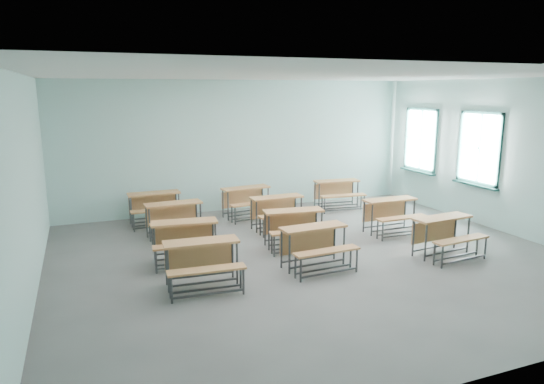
{
  "coord_description": "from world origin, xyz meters",
  "views": [
    {
      "loc": [
        -3.74,
        -7.43,
        2.96
      ],
      "look_at": [
        -0.31,
        1.2,
        1.0
      ],
      "focal_mm": 32.0,
      "sensor_mm": 36.0,
      "label": 1
    }
  ],
  "objects_px": {
    "desk_unit_r0c0": "(203,257)",
    "desk_unit_r0c2": "(446,231)",
    "desk_unit_r0c1": "(316,241)",
    "desk_unit_r1c2": "(392,211)",
    "desk_unit_r1c0": "(185,236)",
    "desk_unit_r3c2": "(338,190)",
    "desk_unit_r1c1": "(295,223)",
    "desk_unit_r3c0": "(155,204)",
    "desk_unit_r3c1": "(248,198)",
    "desk_unit_r2c1": "(278,208)",
    "desk_unit_r2c0": "(175,215)"
  },
  "relations": [
    {
      "from": "desk_unit_r2c0",
      "to": "desk_unit_r2c1",
      "type": "distance_m",
      "value": 2.19
    },
    {
      "from": "desk_unit_r0c0",
      "to": "desk_unit_r0c2",
      "type": "relative_size",
      "value": 0.99
    },
    {
      "from": "desk_unit_r3c1",
      "to": "desk_unit_r2c0",
      "type": "bearing_deg",
      "value": -159.24
    },
    {
      "from": "desk_unit_r1c0",
      "to": "desk_unit_r3c2",
      "type": "xyz_separation_m",
      "value": [
        4.4,
        2.46,
        0.0
      ]
    },
    {
      "from": "desk_unit_r1c2",
      "to": "desk_unit_r1c1",
      "type": "bearing_deg",
      "value": -176.7
    },
    {
      "from": "desk_unit_r0c1",
      "to": "desk_unit_r2c0",
      "type": "bearing_deg",
      "value": 122.87
    },
    {
      "from": "desk_unit_r3c0",
      "to": "desk_unit_r3c1",
      "type": "bearing_deg",
      "value": -5.67
    },
    {
      "from": "desk_unit_r0c2",
      "to": "desk_unit_r2c1",
      "type": "xyz_separation_m",
      "value": [
        -2.15,
        2.7,
        0.0
      ]
    },
    {
      "from": "desk_unit_r0c0",
      "to": "desk_unit_r3c1",
      "type": "height_order",
      "value": "same"
    },
    {
      "from": "desk_unit_r0c1",
      "to": "desk_unit_r2c1",
      "type": "xyz_separation_m",
      "value": [
        0.3,
        2.38,
        0.0
      ]
    },
    {
      "from": "desk_unit_r0c1",
      "to": "desk_unit_r1c2",
      "type": "height_order",
      "value": "same"
    },
    {
      "from": "desk_unit_r0c1",
      "to": "desk_unit_r3c1",
      "type": "distance_m",
      "value": 3.59
    },
    {
      "from": "desk_unit_r1c2",
      "to": "desk_unit_r3c1",
      "type": "distance_m",
      "value": 3.34
    },
    {
      "from": "desk_unit_r0c0",
      "to": "desk_unit_r2c1",
      "type": "relative_size",
      "value": 1.03
    },
    {
      "from": "desk_unit_r3c1",
      "to": "desk_unit_r0c1",
      "type": "bearing_deg",
      "value": -96.9
    },
    {
      "from": "desk_unit_r1c1",
      "to": "desk_unit_r3c2",
      "type": "distance_m",
      "value": 3.34
    },
    {
      "from": "desk_unit_r0c2",
      "to": "desk_unit_r3c2",
      "type": "xyz_separation_m",
      "value": [
        -0.03,
        3.89,
        0.0
      ]
    },
    {
      "from": "desk_unit_r0c0",
      "to": "desk_unit_r3c0",
      "type": "height_order",
      "value": "same"
    },
    {
      "from": "desk_unit_r0c0",
      "to": "desk_unit_r0c1",
      "type": "relative_size",
      "value": 1.01
    },
    {
      "from": "desk_unit_r0c1",
      "to": "desk_unit_r3c1",
      "type": "height_order",
      "value": "same"
    },
    {
      "from": "desk_unit_r2c1",
      "to": "desk_unit_r3c0",
      "type": "distance_m",
      "value": 2.78
    },
    {
      "from": "desk_unit_r3c0",
      "to": "desk_unit_r1c1",
      "type": "bearing_deg",
      "value": -50.26
    },
    {
      "from": "desk_unit_r1c0",
      "to": "desk_unit_r1c1",
      "type": "distance_m",
      "value": 2.11
    },
    {
      "from": "desk_unit_r1c0",
      "to": "desk_unit_r3c2",
      "type": "relative_size",
      "value": 1.0
    },
    {
      "from": "desk_unit_r0c0",
      "to": "desk_unit_r3c0",
      "type": "bearing_deg",
      "value": 96.12
    },
    {
      "from": "desk_unit_r1c1",
      "to": "desk_unit_r3c2",
      "type": "height_order",
      "value": "same"
    },
    {
      "from": "desk_unit_r0c0",
      "to": "desk_unit_r3c2",
      "type": "xyz_separation_m",
      "value": [
        4.39,
        3.67,
        0.0
      ]
    },
    {
      "from": "desk_unit_r3c0",
      "to": "desk_unit_r0c1",
      "type": "bearing_deg",
      "value": -61.52
    },
    {
      "from": "desk_unit_r0c0",
      "to": "desk_unit_r1c0",
      "type": "bearing_deg",
      "value": 94.7
    },
    {
      "from": "desk_unit_r0c0",
      "to": "desk_unit_r0c1",
      "type": "height_order",
      "value": "same"
    },
    {
      "from": "desk_unit_r1c1",
      "to": "desk_unit_r1c2",
      "type": "relative_size",
      "value": 1.07
    },
    {
      "from": "desk_unit_r3c1",
      "to": "desk_unit_r1c0",
      "type": "bearing_deg",
      "value": -135.54
    },
    {
      "from": "desk_unit_r0c1",
      "to": "desk_unit_r3c2",
      "type": "bearing_deg",
      "value": 52.98
    },
    {
      "from": "desk_unit_r3c0",
      "to": "desk_unit_r1c0",
      "type": "bearing_deg",
      "value": -87.95
    },
    {
      "from": "desk_unit_r0c1",
      "to": "desk_unit_r3c0",
      "type": "distance_m",
      "value": 4.32
    },
    {
      "from": "desk_unit_r1c1",
      "to": "desk_unit_r3c2",
      "type": "xyz_separation_m",
      "value": [
        2.29,
        2.43,
        0.0
      ]
    },
    {
      "from": "desk_unit_r0c0",
      "to": "desk_unit_r1c1",
      "type": "xyz_separation_m",
      "value": [
        2.1,
        1.24,
        0.0
      ]
    },
    {
      "from": "desk_unit_r0c1",
      "to": "desk_unit_r0c2",
      "type": "height_order",
      "value": "same"
    },
    {
      "from": "desk_unit_r2c1",
      "to": "desk_unit_r3c0",
      "type": "xyz_separation_m",
      "value": [
        -2.4,
        1.39,
        0.0
      ]
    },
    {
      "from": "desk_unit_r0c0",
      "to": "desk_unit_r0c2",
      "type": "bearing_deg",
      "value": 1.18
    },
    {
      "from": "desk_unit_r2c0",
      "to": "desk_unit_r3c1",
      "type": "height_order",
      "value": "same"
    },
    {
      "from": "desk_unit_r1c0",
      "to": "desk_unit_r1c2",
      "type": "distance_m",
      "value": 4.41
    },
    {
      "from": "desk_unit_r1c0",
      "to": "desk_unit_r3c0",
      "type": "distance_m",
      "value": 2.66
    },
    {
      "from": "desk_unit_r1c1",
      "to": "desk_unit_r1c2",
      "type": "xyz_separation_m",
      "value": [
        2.3,
        0.13,
        0.0
      ]
    },
    {
      "from": "desk_unit_r1c2",
      "to": "desk_unit_r3c2",
      "type": "height_order",
      "value": "same"
    },
    {
      "from": "desk_unit_r3c0",
      "to": "desk_unit_r3c1",
      "type": "relative_size",
      "value": 0.94
    },
    {
      "from": "desk_unit_r1c1",
      "to": "desk_unit_r3c0",
      "type": "bearing_deg",
      "value": 137.49
    },
    {
      "from": "desk_unit_r0c1",
      "to": "desk_unit_r1c0",
      "type": "distance_m",
      "value": 2.27
    },
    {
      "from": "desk_unit_r2c1",
      "to": "desk_unit_r0c1",
      "type": "bearing_deg",
      "value": -98.15
    },
    {
      "from": "desk_unit_r0c1",
      "to": "desk_unit_r1c0",
      "type": "bearing_deg",
      "value": 147.62
    }
  ]
}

